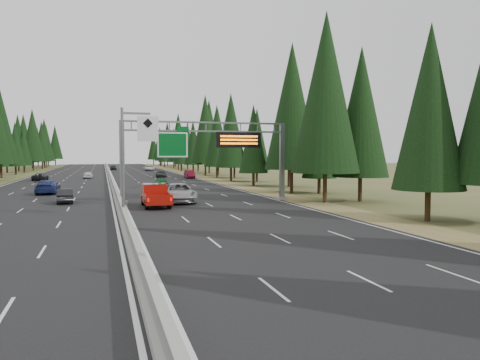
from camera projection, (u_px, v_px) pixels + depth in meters
The scene contains 18 objects.
road at pixel (111, 179), 86.43m from camera, with size 32.00×260.00×0.08m, color black.
shoulder_right at pixel (205, 178), 91.45m from camera, with size 3.60×260.00×0.06m, color olive.
shoulder_left at pixel (5, 181), 81.41m from camera, with size 3.60×260.00×0.06m, color #484E24.
median_barrier at pixel (111, 177), 86.41m from camera, with size 0.70×260.00×0.85m.
sign_gantry at pixel (213, 149), 45.44m from camera, with size 16.75×0.98×7.80m.
hov_sign_pole at pixel (131, 155), 33.62m from camera, with size 2.80×0.50×8.00m.
tree_row_right at pixel (250, 127), 76.11m from camera, with size 11.74×242.91×18.61m.
silver_minivan at pixel (179, 193), 45.16m from camera, with size 3.04×6.60×1.83m, color #A3A2A7.
red_pickup at pixel (155, 194), 41.78m from camera, with size 2.19×6.13×2.00m.
car_ahead_green at pixel (161, 182), 66.65m from camera, with size 1.54×3.84×1.31m, color #12511E.
car_ahead_dkred at pixel (190, 174), 89.02m from camera, with size 1.63×4.68×1.54m, color #5A0C1C.
car_ahead_dkgrey at pixel (161, 174), 91.87m from camera, with size 1.93×4.75×1.38m, color black.
car_ahead_white at pixel (150, 168), 128.97m from camera, with size 2.61×5.66×1.57m, color silver.
car_ahead_far at pixel (113, 167), 133.71m from camera, with size 1.73×4.30×1.46m, color black.
car_onc_near at pixel (65, 196), 44.59m from camera, with size 1.44×4.14×1.36m, color black.
car_onc_blue at pixel (48, 187), 54.79m from camera, with size 2.32×5.69×1.65m, color navy.
car_onc_white at pixel (88, 175), 88.50m from camera, with size 1.53×3.80×1.30m, color silver.
car_onc_far at pixel (40, 177), 82.18m from camera, with size 2.18×4.72×1.31m, color black.
Camera 1 is at (-1.38, -9.55, 4.79)m, focal length 35.00 mm.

